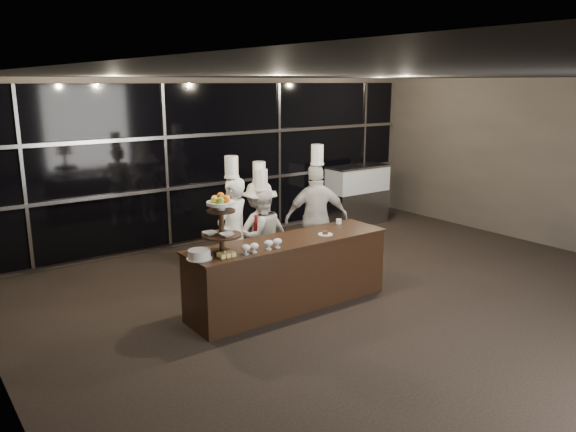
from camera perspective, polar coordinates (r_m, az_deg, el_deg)
room at (r=6.78m, az=14.90°, el=0.87°), size 10.00×10.00×10.00m
window_wall at (r=10.55m, az=-6.35°, el=5.64°), size 8.60×0.10×2.80m
buffet_counter at (r=7.47m, az=0.11°, el=-5.76°), size 2.84×0.74×0.92m
display_stand at (r=6.70m, az=-6.80°, el=-0.32°), size 0.48×0.48×0.74m
compotes at (r=6.82m, az=-2.69°, el=-2.93°), size 0.57×0.11×0.12m
layer_cake at (r=6.61m, az=-9.00°, el=-3.89°), size 0.30×0.30×0.11m
pastry_squares at (r=6.65m, az=-6.28°, el=-3.92°), size 0.20×0.13×0.05m
small_plate at (r=7.57m, az=3.81°, el=-1.81°), size 0.20×0.20×0.05m
chef_cup at (r=8.16m, az=5.18°, el=-0.55°), size 0.08×0.08×0.07m
display_case at (r=11.80m, az=7.05°, el=2.44°), size 1.33×0.58×1.24m
chef_a at (r=8.06m, az=-5.61°, el=-1.56°), size 0.69×0.58×1.93m
chef_b at (r=8.37m, az=-2.69°, el=-1.85°), size 0.73×0.60×1.69m
chef_c at (r=8.50m, az=-2.87°, el=-1.33°), size 1.02×0.66×1.78m
chef_d at (r=8.74m, az=2.91°, el=-0.15°), size 1.08×0.80×2.01m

